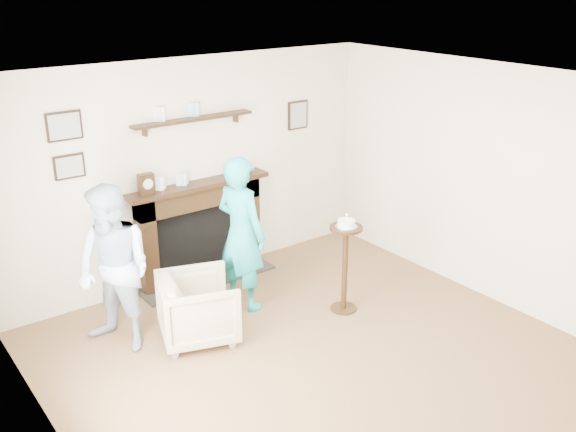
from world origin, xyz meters
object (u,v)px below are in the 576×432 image
object	(u,v)px
armchair	(200,337)
woman	(243,305)
man	(122,345)
pedestal_table	(345,252)

from	to	relation	value
armchair	woman	size ratio (longest dim) A/B	0.44
woman	man	bearing A→B (deg)	74.86
man	woman	size ratio (longest dim) A/B	0.97
armchair	pedestal_table	world-z (taller)	pedestal_table
pedestal_table	woman	bearing A→B (deg)	138.09
man	woman	world-z (taller)	woman
man	armchair	bearing A→B (deg)	39.18
man	pedestal_table	world-z (taller)	pedestal_table
armchair	pedestal_table	size ratio (longest dim) A/B	0.67
armchair	man	distance (m)	0.73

